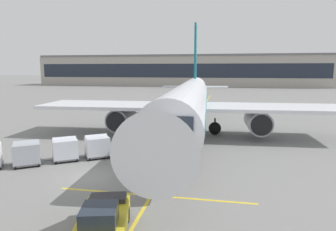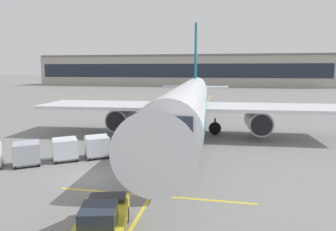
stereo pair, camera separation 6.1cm
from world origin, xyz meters
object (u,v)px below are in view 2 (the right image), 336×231
object	(u,v)px
belt_loader	(136,139)
ground_crew_by_carts	(99,146)
pushback_tug	(102,221)
baggage_cart_third	(27,153)
safety_cone_engine_keepout	(123,141)
baggage_cart_lead	(97,146)
parked_airplane	(188,102)
baggage_cart_second	(65,149)
ground_crew_by_loader	(123,140)

from	to	relation	value
belt_loader	ground_crew_by_carts	distance (m)	3.90
pushback_tug	baggage_cart_third	bearing A→B (deg)	139.29
safety_cone_engine_keepout	pushback_tug	bearing A→B (deg)	-73.75
baggage_cart_lead	parked_airplane	bearing A→B (deg)	56.98
baggage_cart_lead	baggage_cart_third	bearing A→B (deg)	-145.86
baggage_cart_third	pushback_tug	xyz separation A→B (m)	(9.90, -8.52, -0.17)
baggage_cart_lead	pushback_tug	distance (m)	12.77
baggage_cart_second	pushback_tug	bearing A→B (deg)	-53.40
pushback_tug	baggage_cart_lead	bearing A→B (deg)	114.98
pushback_tug	safety_cone_engine_keepout	world-z (taller)	pushback_tug
pushback_tug	safety_cone_engine_keepout	xyz separation A→B (m)	(-4.74, 16.27, -0.45)
ground_crew_by_loader	parked_airplane	bearing A→B (deg)	56.15
belt_loader	safety_cone_engine_keepout	world-z (taller)	belt_loader
safety_cone_engine_keepout	baggage_cart_second	bearing A→B (deg)	-115.48
parked_airplane	belt_loader	distance (m)	8.42
baggage_cart_second	baggage_cart_third	world-z (taller)	same
parked_airplane	pushback_tug	distance (m)	21.86
baggage_cart_lead	ground_crew_by_carts	bearing A→B (deg)	58.52
pushback_tug	safety_cone_engine_keepout	distance (m)	16.96
baggage_cart_second	ground_crew_by_carts	xyz separation A→B (m)	(2.32, 1.49, -0.00)
ground_crew_by_loader	ground_crew_by_carts	world-z (taller)	same
parked_airplane	ground_crew_by_carts	size ratio (longest dim) A/B	25.29
parked_airplane	safety_cone_engine_keepout	distance (m)	8.66
ground_crew_by_loader	belt_loader	bearing A→B (deg)	38.82
baggage_cart_lead	pushback_tug	size ratio (longest dim) A/B	0.57
parked_airplane	baggage_cart_third	world-z (taller)	parked_airplane
baggage_cart_second	pushback_tug	size ratio (longest dim) A/B	0.57
pushback_tug	parked_airplane	bearing A→B (deg)	86.99
parked_airplane	ground_crew_by_carts	distance (m)	12.12
baggage_cart_lead	ground_crew_by_loader	distance (m)	2.82
ground_crew_by_loader	ground_crew_by_carts	size ratio (longest dim) A/B	1.00
ground_crew_by_carts	belt_loader	bearing A→B (deg)	52.76
baggage_cart_lead	baggage_cart_second	size ratio (longest dim) A/B	1.00
baggage_cart_second	safety_cone_engine_keepout	size ratio (longest dim) A/B	3.49
ground_crew_by_carts	parked_airplane	bearing A→B (deg)	56.96
belt_loader	baggage_cart_third	size ratio (longest dim) A/B	1.91
baggage_cart_third	ground_crew_by_loader	bearing A→B (deg)	42.79
parked_airplane	baggage_cart_third	bearing A→B (deg)	-130.10
ground_crew_by_carts	safety_cone_engine_keepout	bearing A→B (deg)	83.08
ground_crew_by_loader	ground_crew_by_carts	xyz separation A→B (m)	(-1.32, -2.27, 0.00)
safety_cone_engine_keepout	baggage_cart_lead	bearing A→B (deg)	-97.88
baggage_cart_third	pushback_tug	distance (m)	13.06
belt_loader	baggage_cart_second	xyz separation A→B (m)	(-4.68, -4.59, 0.08)
parked_airplane	baggage_cart_lead	distance (m)	12.31
baggage_cart_second	pushback_tug	world-z (taller)	baggage_cart_second
baggage_cart_second	ground_crew_by_loader	world-z (taller)	baggage_cart_second
baggage_cart_lead	ground_crew_by_loader	world-z (taller)	baggage_cart_lead
ground_crew_by_loader	pushback_tug	bearing A→B (deg)	-74.16
ground_crew_by_loader	safety_cone_engine_keepout	world-z (taller)	ground_crew_by_loader
baggage_cart_second	baggage_cart_third	bearing A→B (deg)	-142.88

